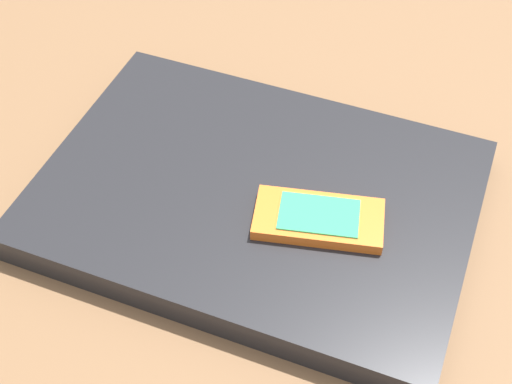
% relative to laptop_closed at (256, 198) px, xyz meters
% --- Properties ---
extents(desk_surface, '(1.20, 0.80, 0.03)m').
position_rel_laptop_closed_xyz_m(desk_surface, '(0.02, 0.04, -0.03)').
color(desk_surface, brown).
rests_on(desk_surface, ground).
extents(laptop_closed, '(0.38, 0.30, 0.03)m').
position_rel_laptop_closed_xyz_m(laptop_closed, '(0.00, 0.00, 0.00)').
color(laptop_closed, black).
rests_on(laptop_closed, desk_surface).
extents(cell_phone_on_laptop, '(0.10, 0.05, 0.01)m').
position_rel_laptop_closed_xyz_m(cell_phone_on_laptop, '(-0.05, 0.03, 0.02)').
color(cell_phone_on_laptop, orange).
rests_on(cell_phone_on_laptop, laptop_closed).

